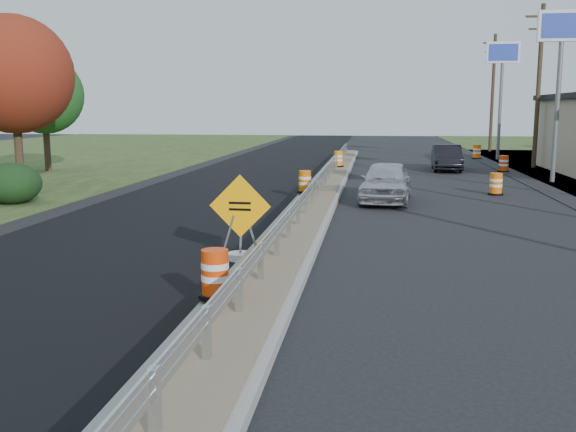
# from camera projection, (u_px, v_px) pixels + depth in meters

# --- Properties ---
(ground) EXTENTS (140.00, 140.00, 0.00)m
(ground) POSITION_uv_depth(u_px,v_px,m) (289.00, 247.00, 16.20)
(ground) COLOR black
(ground) RESTS_ON ground
(milled_overlay) EXTENTS (7.20, 120.00, 0.01)m
(milled_overlay) POSITION_uv_depth(u_px,v_px,m) (216.00, 193.00, 26.55)
(milled_overlay) COLOR black
(milled_overlay) RESTS_ON ground
(median) EXTENTS (1.60, 55.00, 0.23)m
(median) POSITION_uv_depth(u_px,v_px,m) (317.00, 199.00, 24.00)
(median) COLOR gray
(median) RESTS_ON ground
(guardrail) EXTENTS (0.10, 46.15, 0.72)m
(guardrail) POSITION_uv_depth(u_px,v_px,m) (319.00, 180.00, 24.88)
(guardrail) COLOR silver
(guardrail) RESTS_ON median
(pylon_sign_mid) EXTENTS (2.20, 0.30, 7.90)m
(pylon_sign_mid) POSITION_uv_depth(u_px,v_px,m) (562.00, 42.00, 29.39)
(pylon_sign_mid) COLOR slate
(pylon_sign_mid) RESTS_ON ground
(pylon_sign_north) EXTENTS (2.20, 0.30, 7.90)m
(pylon_sign_north) POSITION_uv_depth(u_px,v_px,m) (502.00, 63.00, 43.08)
(pylon_sign_north) COLOR slate
(pylon_sign_north) RESTS_ON ground
(utility_pole_nmid) EXTENTS (1.90, 0.26, 9.40)m
(utility_pole_nmid) POSITION_uv_depth(u_px,v_px,m) (539.00, 83.00, 37.33)
(utility_pole_nmid) COLOR #473523
(utility_pole_nmid) RESTS_ON ground
(utility_pole_north) EXTENTS (1.90, 0.26, 9.40)m
(utility_pole_north) POSITION_uv_depth(u_px,v_px,m) (493.00, 91.00, 52.00)
(utility_pole_north) COLOR #473523
(utility_pole_north) RESTS_ON ground
(hedge_north) EXTENTS (2.09, 2.09, 1.52)m
(hedge_north) POSITION_uv_depth(u_px,v_px,m) (12.00, 183.00, 23.39)
(hedge_north) COLOR black
(hedge_north) RESTS_ON ground
(tree_near_red) EXTENTS (4.95, 4.95, 7.35)m
(tree_near_red) POSITION_uv_depth(u_px,v_px,m) (14.00, 75.00, 26.89)
(tree_near_red) COLOR #473523
(tree_near_red) RESTS_ON ground
(tree_near_back) EXTENTS (4.29, 4.29, 6.37)m
(tree_near_back) POSITION_uv_depth(u_px,v_px,m) (44.00, 95.00, 35.22)
(tree_near_back) COLOR #473523
(tree_near_back) RESTS_ON ground
(caution_sign) EXTENTS (1.43, 0.60, 1.97)m
(caution_sign) POSITION_uv_depth(u_px,v_px,m) (240.00, 239.00, 14.67)
(caution_sign) COLOR white
(caution_sign) RESTS_ON ground
(barrel_median_near) EXTENTS (0.58, 0.58, 0.85)m
(barrel_median_near) POSITION_uv_depth(u_px,v_px,m) (215.00, 275.00, 10.93)
(barrel_median_near) COLOR black
(barrel_median_near) RESTS_ON median
(barrel_median_mid) EXTENTS (0.59, 0.59, 0.86)m
(barrel_median_mid) POSITION_uv_depth(u_px,v_px,m) (305.00, 182.00, 24.80)
(barrel_median_mid) COLOR black
(barrel_median_mid) RESTS_ON median
(barrel_median_far) EXTENTS (0.60, 0.60, 0.88)m
(barrel_median_far) POSITION_uv_depth(u_px,v_px,m) (338.00, 159.00, 36.05)
(barrel_median_far) COLOR black
(barrel_median_far) RESTS_ON median
(barrel_shoulder_near) EXTENTS (0.61, 0.61, 0.89)m
(barrel_shoulder_near) POSITION_uv_depth(u_px,v_px,m) (496.00, 184.00, 25.92)
(barrel_shoulder_near) COLOR black
(barrel_shoulder_near) RESTS_ON ground
(barrel_shoulder_mid) EXTENTS (0.62, 0.62, 0.92)m
(barrel_shoulder_mid) POSITION_uv_depth(u_px,v_px,m) (504.00, 164.00, 35.45)
(barrel_shoulder_mid) COLOR black
(barrel_shoulder_mid) RESTS_ON ground
(barrel_shoulder_far) EXTENTS (0.68, 0.68, 0.99)m
(barrel_shoulder_far) POSITION_uv_depth(u_px,v_px,m) (477.00, 152.00, 44.82)
(barrel_shoulder_far) COLOR black
(barrel_shoulder_far) RESTS_ON ground
(car_silver) EXTENTS (2.15, 4.60, 1.52)m
(car_silver) POSITION_uv_depth(u_px,v_px,m) (386.00, 182.00, 23.97)
(car_silver) COLOR silver
(car_silver) RESTS_ON ground
(car_dark_mid) EXTENTS (1.69, 4.45, 1.45)m
(car_dark_mid) POSITION_uv_depth(u_px,v_px,m) (447.00, 158.00, 36.31)
(car_dark_mid) COLOR black
(car_dark_mid) RESTS_ON ground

